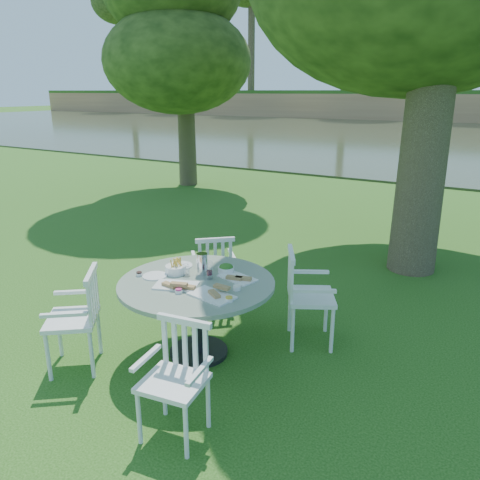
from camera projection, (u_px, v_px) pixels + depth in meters
name	position (u px, v px, depth m)	size (l,w,h in m)	color
ground	(231.00, 316.00, 5.28)	(140.00, 140.00, 0.00)	#16400D
table	(197.00, 295.00, 4.35)	(1.44, 1.44, 0.76)	black
chair_ne	(302.00, 290.00, 4.59)	(0.63, 0.64, 0.95)	white
chair_nw	(214.00, 266.00, 5.37)	(0.60, 0.60, 0.87)	white
chair_sw	(82.00, 312.00, 4.17)	(0.63, 0.64, 0.93)	white
chair_se	(179.00, 369.00, 3.39)	(0.49, 0.46, 0.86)	white
tableware	(196.00, 274.00, 4.38)	(1.10, 0.77, 0.21)	white
river	(465.00, 140.00, 24.13)	(100.00, 28.00, 0.12)	#2D351F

